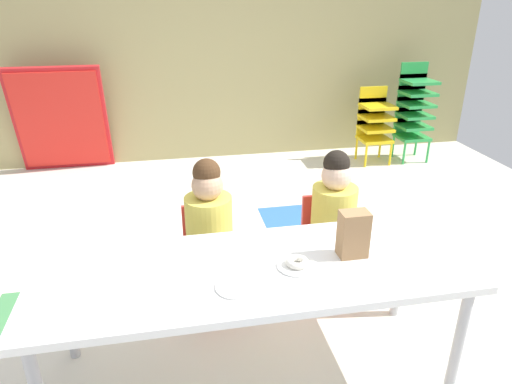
# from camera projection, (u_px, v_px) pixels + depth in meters

# --- Properties ---
(ground_plane) EXTENTS (6.12, 5.21, 0.02)m
(ground_plane) POSITION_uv_depth(u_px,v_px,m) (254.00, 287.00, 2.95)
(ground_plane) COLOR silver
(back_wall) EXTENTS (6.12, 0.10, 2.61)m
(back_wall) POSITION_uv_depth(u_px,v_px,m) (208.00, 35.00, 4.76)
(back_wall) COLOR tan
(back_wall) RESTS_ON ground_plane
(craft_table) EXTENTS (1.93, 0.69, 0.61)m
(craft_table) POSITION_uv_depth(u_px,v_px,m) (254.00, 276.00, 2.06)
(craft_table) COLOR white
(craft_table) RESTS_ON ground_plane
(seated_child_near_camera) EXTENTS (0.34, 0.34, 0.92)m
(seated_child_near_camera) POSITION_uv_depth(u_px,v_px,m) (209.00, 222.00, 2.55)
(seated_child_near_camera) COLOR red
(seated_child_near_camera) RESTS_ON ground_plane
(seated_child_middle_seat) EXTENTS (0.34, 0.34, 0.92)m
(seated_child_middle_seat) POSITION_uv_depth(u_px,v_px,m) (333.00, 211.00, 2.68)
(seated_child_middle_seat) COLOR red
(seated_child_middle_seat) RESTS_ON ground_plane
(kid_chair_yellow_stack) EXTENTS (0.32, 0.30, 0.80)m
(kid_chair_yellow_stack) POSITION_uv_depth(u_px,v_px,m) (375.00, 120.00, 4.93)
(kid_chair_yellow_stack) COLOR yellow
(kid_chair_yellow_stack) RESTS_ON ground_plane
(kid_chair_green_stack) EXTENTS (0.32, 0.30, 1.04)m
(kid_chair_green_stack) POSITION_uv_depth(u_px,v_px,m) (414.00, 107.00, 4.96)
(kid_chair_green_stack) COLOR green
(kid_chair_green_stack) RESTS_ON ground_plane
(folded_activity_table) EXTENTS (0.90, 0.29, 1.09)m
(folded_activity_table) POSITION_uv_depth(u_px,v_px,m) (61.00, 120.00, 4.62)
(folded_activity_table) COLOR red
(folded_activity_table) RESTS_ON ground_plane
(paper_bag_brown) EXTENTS (0.13, 0.09, 0.22)m
(paper_bag_brown) POSITION_uv_depth(u_px,v_px,m) (353.00, 234.00, 2.09)
(paper_bag_brown) COLOR #9E754C
(paper_bag_brown) RESTS_ON craft_table
(paper_plate_near_edge) EXTENTS (0.18, 0.18, 0.01)m
(paper_plate_near_edge) POSITION_uv_depth(u_px,v_px,m) (297.00, 266.00, 2.04)
(paper_plate_near_edge) COLOR white
(paper_plate_near_edge) RESTS_ON craft_table
(paper_plate_center_table) EXTENTS (0.18, 0.18, 0.01)m
(paper_plate_center_table) POSITION_uv_depth(u_px,v_px,m) (237.00, 286.00, 1.90)
(paper_plate_center_table) COLOR white
(paper_plate_center_table) RESTS_ON craft_table
(donut_powdered_on_plate) EXTENTS (0.10, 0.10, 0.03)m
(donut_powdered_on_plate) POSITION_uv_depth(u_px,v_px,m) (297.00, 262.00, 2.03)
(donut_powdered_on_plate) COLOR white
(donut_powdered_on_plate) RESTS_ON craft_table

